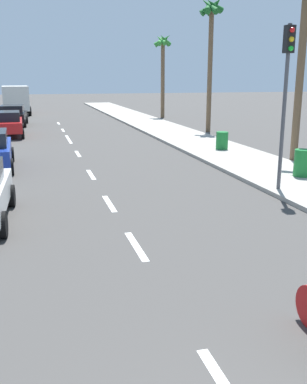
{
  "coord_description": "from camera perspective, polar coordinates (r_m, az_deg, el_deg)",
  "views": [
    {
      "loc": [
        -2.06,
        -1.51,
        3.66
      ],
      "look_at": [
        0.52,
        7.97,
        1.1
      ],
      "focal_mm": 41.44,
      "sensor_mm": 36.0,
      "label": 1
    }
  ],
  "objects": [
    {
      "name": "lane_stripe_7",
      "position": [
        28.41,
        -11.03,
        6.94
      ],
      "size": [
        0.16,
        1.8,
        0.01
      ],
      "primitive_type": "cube",
      "color": "white",
      "rests_on": "ground"
    },
    {
      "name": "ground_plane",
      "position": [
        21.92,
        -9.66,
        4.78
      ],
      "size": [
        160.0,
        160.0,
        0.0
      ],
      "primitive_type": "plane",
      "color": "#423F3D"
    },
    {
      "name": "parked_car_black",
      "position": [
        36.11,
        -17.66,
        9.45
      ],
      "size": [
        2.18,
        4.5,
        1.57
      ],
      "rotation": [
        0.0,
        0.0,
        -0.04
      ],
      "color": "black",
      "rests_on": "ground"
    },
    {
      "name": "lane_stripe_6",
      "position": [
        26.51,
        -10.7,
        6.42
      ],
      "size": [
        0.16,
        1.8,
        0.01
      ],
      "primitive_type": "cube",
      "color": "white",
      "rests_on": "ground"
    },
    {
      "name": "traffic_signal",
      "position": [
        14.52,
        16.74,
        13.8
      ],
      "size": [
        0.28,
        0.33,
        5.2
      ],
      "color": "#4C4C51",
      "rests_on": "ground"
    },
    {
      "name": "palm_tree_far",
      "position": [
        30.96,
        7.4,
        20.16
      ],
      "size": [
        1.58,
        1.87,
        8.8
      ],
      "color": "brown",
      "rests_on": "ground"
    },
    {
      "name": "lane_stripe_5",
      "position": [
        22.09,
        -9.71,
        4.87
      ],
      "size": [
        0.16,
        1.8,
        0.01
      ],
      "primitive_type": "cube",
      "color": "white",
      "rests_on": "ground"
    },
    {
      "name": "lane_stripe_8",
      "position": [
        32.24,
        -11.58,
        7.8
      ],
      "size": [
        0.16,
        1.8,
        0.01
      ],
      "primitive_type": "cube",
      "color": "white",
      "rests_on": "ground"
    },
    {
      "name": "delivery_truck",
      "position": [
        46.78,
        -17.33,
        11.32
      ],
      "size": [
        2.89,
        6.34,
        2.8
      ],
      "rotation": [
        0.0,
        0.0,
        0.04
      ],
      "color": "maroon",
      "rests_on": "ground"
    },
    {
      "name": "sidewalk_strip",
      "position": [
        25.42,
        5.65,
        6.41
      ],
      "size": [
        3.6,
        80.0,
        0.14
      ],
      "primitive_type": "cube",
      "color": "#9E998E",
      "rests_on": "ground"
    },
    {
      "name": "lane_stripe_9",
      "position": [
        37.18,
        -12.12,
        8.64
      ],
      "size": [
        0.16,
        1.8,
        0.01
      ],
      "primitive_type": "cube",
      "color": "white",
      "rests_on": "ground"
    },
    {
      "name": "lane_stripe_4",
      "position": [
        17.26,
        -8.05,
        2.23
      ],
      "size": [
        0.16,
        1.8,
        0.01
      ],
      "primitive_type": "cube",
      "color": "white",
      "rests_on": "ground"
    },
    {
      "name": "parked_car_red",
      "position": [
        29.7,
        -18.4,
        8.42
      ],
      "size": [
        2.14,
        4.54,
        1.57
      ],
      "rotation": [
        0.0,
        0.0,
        0.02
      ],
      "color": "red",
      "rests_on": "ground"
    },
    {
      "name": "trash_bin_near",
      "position": [
        16.99,
        18.6,
        3.56
      ],
      "size": [
        0.6,
        0.6,
        0.98
      ],
      "primitive_type": "cylinder",
      "color": "#19722D",
      "rests_on": "sidewalk_strip"
    },
    {
      "name": "palm_tree_mid",
      "position": [
        20.36,
        18.94,
        21.41
      ],
      "size": [
        1.92,
        1.94,
        8.35
      ],
      "color": "brown",
      "rests_on": "ground"
    },
    {
      "name": "lane_stripe_2",
      "position": [
        9.96,
        -2.25,
        -6.95
      ],
      "size": [
        0.16,
        1.8,
        0.01
      ],
      "primitive_type": "cube",
      "color": "white",
      "rests_on": "ground"
    },
    {
      "name": "trash_bin_far",
      "position": [
        22.56,
        8.81,
        6.57
      ],
      "size": [
        0.6,
        0.6,
        0.87
      ],
      "primitive_type": "cylinder",
      "color": "#19722D",
      "rests_on": "sidewalk_strip"
    },
    {
      "name": "palm_tree_distant",
      "position": [
        41.53,
        1.2,
        17.28
      ],
      "size": [
        1.66,
        1.74,
        7.49
      ],
      "color": "brown",
      "rests_on": "ground"
    },
    {
      "name": "lane_stripe_3",
      "position": [
        13.25,
        -5.71,
        -1.48
      ],
      "size": [
        0.16,
        1.8,
        0.01
      ],
      "primitive_type": "cube",
      "color": "white",
      "rests_on": "ground"
    }
  ]
}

